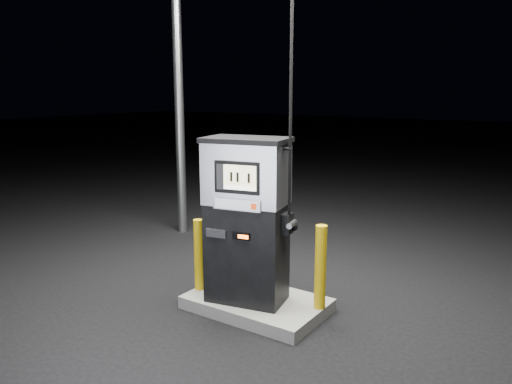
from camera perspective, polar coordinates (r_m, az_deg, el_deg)
The scene contains 5 objects.
ground at distance 6.11m, azimuth 0.09°, elevation -13.28°, with size 80.00×80.00×0.00m, color black.
pump_island at distance 6.08m, azimuth 0.09°, elevation -12.64°, with size 1.60×1.00×0.15m, color slate.
fuel_dispenser at distance 5.68m, azimuth -1.04°, elevation -3.10°, with size 1.10×0.75×3.96m.
bollard_left at distance 6.19m, azimuth -6.54°, elevation -7.13°, with size 0.12×0.12×0.89m, color gold.
bollard_right at distance 5.66m, azimuth 7.37°, elevation -8.53°, with size 0.13×0.13×0.96m, color gold.
Camera 1 is at (3.10, -4.59, 2.58)m, focal length 35.00 mm.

